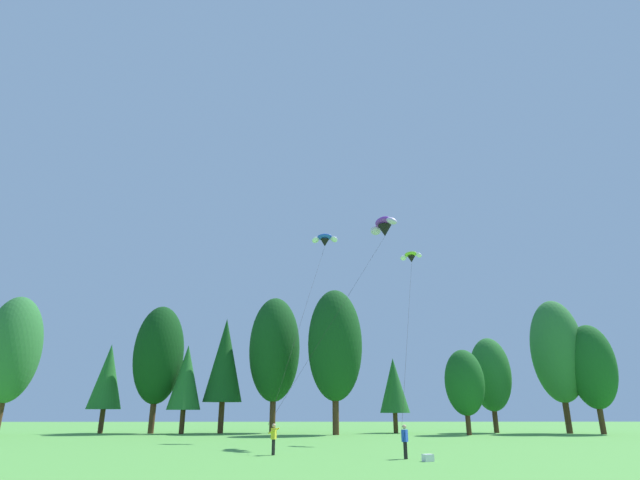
{
  "coord_description": "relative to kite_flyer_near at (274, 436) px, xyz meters",
  "views": [
    {
      "loc": [
        -0.9,
        -1.24,
        2.39
      ],
      "look_at": [
        -0.45,
        24.11,
        11.18
      ],
      "focal_mm": 27.7,
      "sensor_mm": 36.0,
      "label": 1
    }
  ],
  "objects": [
    {
      "name": "treeline_tree_a",
      "position": [
        -30.08,
        24.1,
        7.72
      ],
      "size": [
        5.69,
        5.69,
        14.39
      ],
      "color": "#472D19",
      "rests_on": "ground_plane"
    },
    {
      "name": "treeline_tree_b",
      "position": [
        -21.47,
        29.13,
        5.17
      ],
      "size": [
        3.77,
        3.77,
        9.85
      ],
      "color": "#472D19",
      "rests_on": "ground_plane"
    },
    {
      "name": "treeline_tree_c",
      "position": [
        -15.67,
        28.54,
        7.62
      ],
      "size": [
        5.64,
        5.64,
        14.23
      ],
      "color": "#472D19",
      "rests_on": "ground_plane"
    },
    {
      "name": "treeline_tree_d",
      "position": [
        -12.03,
        27.55,
        4.99
      ],
      "size": [
        3.71,
        3.71,
        9.57
      ],
      "color": "#472D19",
      "rests_on": "ground_plane"
    },
    {
      "name": "treeline_tree_e",
      "position": [
        -7.97,
        28.66,
        7.03
      ],
      "size": [
        4.42,
        4.42,
        12.82
      ],
      "color": "#472D19",
      "rests_on": "ground_plane"
    },
    {
      "name": "treeline_tree_f",
      "position": [
        -2.26,
        29.57,
        8.41
      ],
      "size": [
        6.0,
        6.0,
        15.54
      ],
      "color": "#472D19",
      "rests_on": "ground_plane"
    },
    {
      "name": "treeline_tree_g",
      "position": [
        4.77,
        24.88,
        8.37
      ],
      "size": [
        5.98,
        5.98,
        15.47
      ],
      "color": "#472D19",
      "rests_on": "ground_plane"
    },
    {
      "name": "treeline_tree_h",
      "position": [
        11.81,
        29.28,
        4.2
      ],
      "size": [
        3.43,
        3.43,
        8.31
      ],
      "color": "#472D19",
      "rests_on": "ground_plane"
    },
    {
      "name": "treeline_tree_i",
      "position": [
        18.61,
        24.14,
        4.27
      ],
      "size": [
        4.15,
        4.15,
        8.71
      ],
      "color": "#472D19",
      "rests_on": "ground_plane"
    },
    {
      "name": "treeline_tree_j",
      "position": [
        23.37,
        29.45,
        5.48
      ],
      "size": [
        4.69,
        4.69,
        10.7
      ],
      "color": "#472D19",
      "rests_on": "ground_plane"
    },
    {
      "name": "treeline_tree_k",
      "position": [
        30.95,
        27.74,
        8.05
      ],
      "size": [
        5.83,
        5.83,
        14.94
      ],
      "color": "#472D19",
      "rests_on": "ground_plane"
    },
    {
      "name": "treeline_tree_l",
      "position": [
        33.68,
        25.84,
        6.1
      ],
      "size": [
        4.97,
        4.97,
        11.73
      ],
      "color": "#472D19",
      "rests_on": "ground_plane"
    },
    {
      "name": "kite_flyer_near",
      "position": [
        0.0,
        0.0,
        0.0
      ],
      "size": [
        0.64,
        0.67,
        1.69
      ],
      "color": "black",
      "rests_on": "ground_plane"
    },
    {
      "name": "kite_flyer_mid",
      "position": [
        7.1,
        -2.56,
        -0.01
      ],
      "size": [
        0.45,
        0.59,
        1.69
      ],
      "color": "black",
      "rests_on": "ground_plane"
    },
    {
      "name": "parafoil_kite_high_blue_white",
      "position": [
        3.4,
        15.48,
        17.36
      ],
      "size": [
        5.09,
        15.98,
        17.4
      ],
      "color": "blue"
    },
    {
      "name": "parafoil_kite_mid_lime_white",
      "position": [
        11.12,
        11.91,
        14.54
      ],
      "size": [
        5.19,
        15.25,
        14.91
      ],
      "color": "#93D633"
    },
    {
      "name": "parafoil_kite_far_purple",
      "position": [
        8.29,
        8.86,
        16.33
      ],
      "size": [
        9.79,
        10.63,
        16.55
      ],
      "color": "purple"
    },
    {
      "name": "picnic_cooler",
      "position": [
        7.98,
        -3.84,
        -0.83
      ],
      "size": [
        0.62,
        0.54,
        0.34
      ],
      "primitive_type": "cube",
      "rotation": [
        0.0,
        0.0,
        0.41
      ],
      "color": "white",
      "rests_on": "ground_plane"
    }
  ]
}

